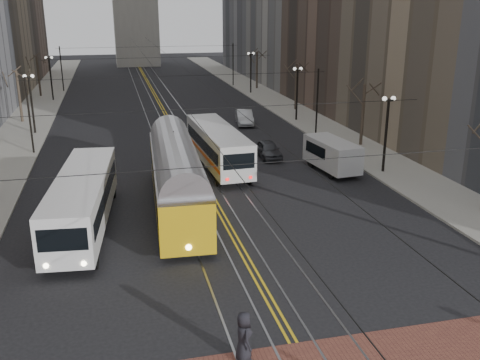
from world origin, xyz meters
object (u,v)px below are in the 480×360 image
rear_bus (218,148)px  pedestrian_a (244,336)px  cargo_van (332,156)px  sedan_silver (244,117)px  transit_bus (83,203)px  streetcar (177,183)px  sedan_grey (268,149)px

rear_bus → pedestrian_a: rear_bus is taller
cargo_van → sedan_silver: bearing=90.6°
transit_bus → cargo_van: size_ratio=2.27×
streetcar → rear_bus: streetcar is taller
rear_bus → pedestrian_a: size_ratio=6.24×
transit_bus → rear_bus: (9.84, 10.36, -0.02)m
sedan_silver → sedan_grey: bearing=-87.0°
rear_bus → sedan_silver: bearing=65.9°
transit_bus → sedan_silver: (15.70, 25.30, -0.80)m
cargo_van → sedan_grey: bearing=119.1°
cargo_van → transit_bus: bearing=-165.5°
streetcar → cargo_van: size_ratio=2.70×
transit_bus → rear_bus: bearing=52.2°
transit_bus → sedan_silver: 29.78m
transit_bus → rear_bus: size_ratio=1.05×
rear_bus → sedan_grey: 4.96m
rear_bus → sedan_grey: (4.61, 1.61, -0.86)m
streetcar → sedan_grey: streetcar is taller
rear_bus → pedestrian_a: bearing=-101.8°
cargo_van → sedan_grey: cargo_van is taller
cargo_van → sedan_silver: cargo_van is taller
sedan_grey → pedestrian_a: size_ratio=2.16×
cargo_van → sedan_grey: (-3.59, 4.97, -0.53)m
transit_bus → pedestrian_a: (5.97, -13.75, -0.61)m
transit_bus → cargo_van: 19.35m
transit_bus → pedestrian_a: bearing=-60.8°
sedan_grey → rear_bus: bearing=-159.3°
sedan_silver → streetcar: bearing=-104.9°
rear_bus → sedan_silver: size_ratio=2.53×
sedan_silver → transit_bus: bearing=-113.5°
rear_bus → pedestrian_a: (-3.87, -24.12, -0.59)m
rear_bus → cargo_van: size_ratio=2.15×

